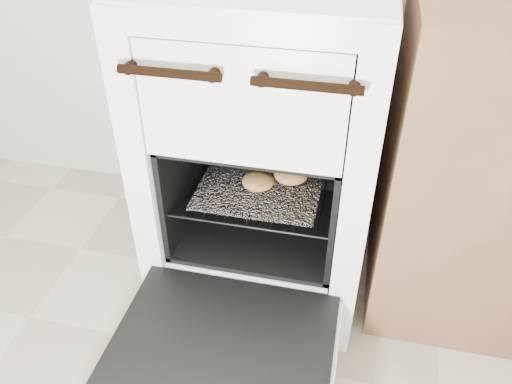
% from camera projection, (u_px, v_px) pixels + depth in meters
% --- Properties ---
extents(stove, '(0.67, 0.74, 1.02)m').
position_uv_depth(stove, '(267.00, 149.00, 1.60)').
color(stove, white).
rests_on(stove, ground).
extents(oven_door, '(0.60, 0.47, 0.04)m').
position_uv_depth(oven_door, '(223.00, 346.00, 1.32)').
color(oven_door, black).
rests_on(oven_door, stove).
extents(oven_rack, '(0.49, 0.47, 0.01)m').
position_uv_depth(oven_rack, '(262.00, 183.00, 1.59)').
color(oven_rack, black).
rests_on(oven_rack, stove).
extents(foil_sheet, '(0.38, 0.33, 0.01)m').
position_uv_depth(foil_sheet, '(261.00, 185.00, 1.57)').
color(foil_sheet, white).
rests_on(foil_sheet, oven_rack).
extents(baked_rolls, '(0.28, 0.26, 0.05)m').
position_uv_depth(baked_rolls, '(286.00, 173.00, 1.58)').
color(baked_rolls, tan).
rests_on(baked_rolls, foil_sheet).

